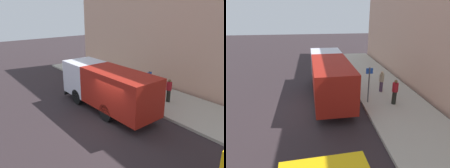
# 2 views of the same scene
# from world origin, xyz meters

# --- Properties ---
(ground) EXTENTS (80.00, 80.00, 0.00)m
(ground) POSITION_xyz_m (0.00, 0.00, 0.00)
(ground) COLOR #2E2528
(sidewalk) EXTENTS (4.32, 30.00, 0.17)m
(sidewalk) POSITION_xyz_m (5.16, 0.00, 0.09)
(sidewalk) COLOR #B5AD9E
(sidewalk) RESTS_ON ground
(building_facade) EXTENTS (0.50, 30.00, 11.16)m
(building_facade) POSITION_xyz_m (7.82, 0.00, 5.58)
(building_facade) COLOR #D4A288
(building_facade) RESTS_ON ground
(large_utility_truck) EXTENTS (2.47, 7.73, 2.86)m
(large_utility_truck) POSITION_xyz_m (1.01, 1.71, 1.66)
(large_utility_truck) COLOR white
(large_utility_truck) RESTS_ON ground
(pedestrian_walking) EXTENTS (0.41, 0.41, 1.58)m
(pedestrian_walking) POSITION_xyz_m (4.84, 1.83, 1.00)
(pedestrian_walking) COLOR #493751
(pedestrian_walking) RESTS_ON sidewalk
(pedestrian_standing) EXTENTS (0.52, 0.52, 1.64)m
(pedestrian_standing) POSITION_xyz_m (4.98, -0.21, 1.03)
(pedestrian_standing) COLOR black
(pedestrian_standing) RESTS_ON sidewalk
(street_sign_post) EXTENTS (0.44, 0.08, 2.40)m
(street_sign_post) POSITION_xyz_m (3.38, 0.24, 1.59)
(street_sign_post) COLOR #4C5156
(street_sign_post) RESTS_ON sidewalk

